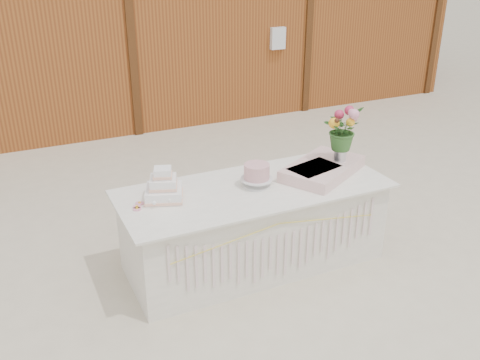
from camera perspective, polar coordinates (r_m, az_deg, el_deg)
name	(u,v)px	position (r m, az deg, el deg)	size (l,w,h in m)	color
ground	(254,262)	(5.06, 1.46, -8.73)	(80.00, 80.00, 0.00)	beige
barn	(100,8)	(10.03, -14.72, 17.30)	(12.60, 4.60, 3.30)	brown
cake_table	(254,226)	(4.86, 1.54, -4.92)	(2.40, 1.00, 0.77)	white
wedding_cake	(164,188)	(4.49, -8.15, -0.90)	(0.40, 0.40, 0.28)	white
pink_cake_stand	(257,174)	(4.67, 1.80, 0.65)	(0.29, 0.29, 0.21)	silver
satin_runner	(323,169)	(5.00, 8.81, 1.21)	(0.83, 0.48, 0.10)	#FCD4CB
flower_vase	(340,152)	(5.04, 10.63, 2.92)	(0.12, 0.12, 0.16)	silver
bouquet	(342,124)	(4.95, 10.87, 5.91)	(0.35, 0.31, 0.39)	#316428
loose_flowers	(133,202)	(4.49, -11.31, -2.34)	(0.14, 0.34, 0.02)	pink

